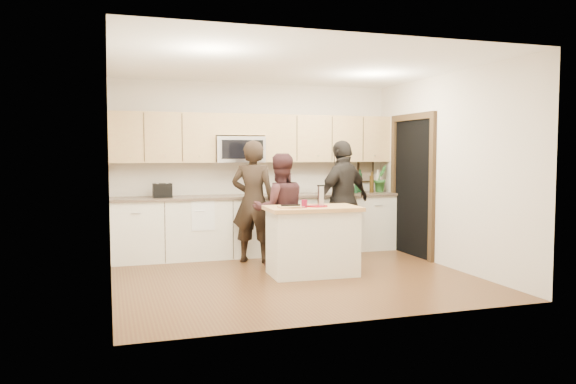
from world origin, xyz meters
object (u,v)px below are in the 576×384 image
object	(u,v)px
toaster	(162,190)
woman_right	(343,200)
woman_left	(253,201)
island	(312,240)
woman_center	(280,210)

from	to	relation	value
toaster	woman_right	xyz separation A→B (m)	(2.61, -0.68, -0.15)
toaster	woman_left	distance (m)	1.37
island	woman_right	size ratio (longest dim) A/B	0.69
toaster	woman_left	bearing A→B (deg)	-23.38
island	woman_left	bearing A→B (deg)	117.96
island	woman_right	xyz separation A→B (m)	(0.84, 0.94, 0.44)
woman_left	woman_center	size ratio (longest dim) A/B	1.12
woman_left	island	bearing A→B (deg)	144.80
island	woman_center	xyz separation A→B (m)	(-0.24, 0.67, 0.34)
island	toaster	xyz separation A→B (m)	(-1.77, 1.62, 0.59)
island	woman_left	distance (m)	1.28
woman_center	woman_right	world-z (taller)	woman_right
woman_center	toaster	bearing A→B (deg)	-27.56
woman_center	island	bearing A→B (deg)	113.85
woman_center	woman_right	xyz separation A→B (m)	(1.08, 0.26, 0.10)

